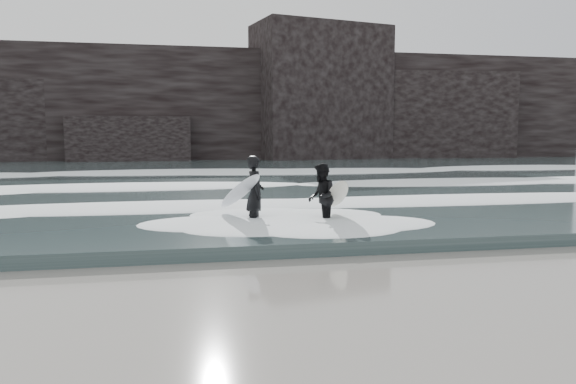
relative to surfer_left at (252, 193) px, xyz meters
name	(u,v)px	position (x,y,z in m)	size (l,w,h in m)	color
ground	(467,295)	(2.41, -6.64, -0.97)	(120.00, 120.00, 0.00)	#897255
sea	(242,170)	(2.41, 22.36, -0.82)	(90.00, 52.00, 0.30)	#354747
headland	(220,108)	(2.41, 39.36, 4.03)	(70.00, 9.00, 10.00)	black
foam_near	(319,202)	(2.41, 2.36, -0.57)	(60.00, 3.20, 0.20)	white
foam_mid	(278,183)	(2.41, 9.36, -0.55)	(60.00, 4.00, 0.24)	white
foam_far	(250,169)	(2.41, 18.36, -0.52)	(60.00, 4.80, 0.30)	white
surfer_left	(252,193)	(0.00, 0.00, 0.00)	(1.25, 2.02, 1.93)	black
surfer_right	(323,197)	(1.74, -0.55, -0.09)	(1.21, 1.79, 1.74)	black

